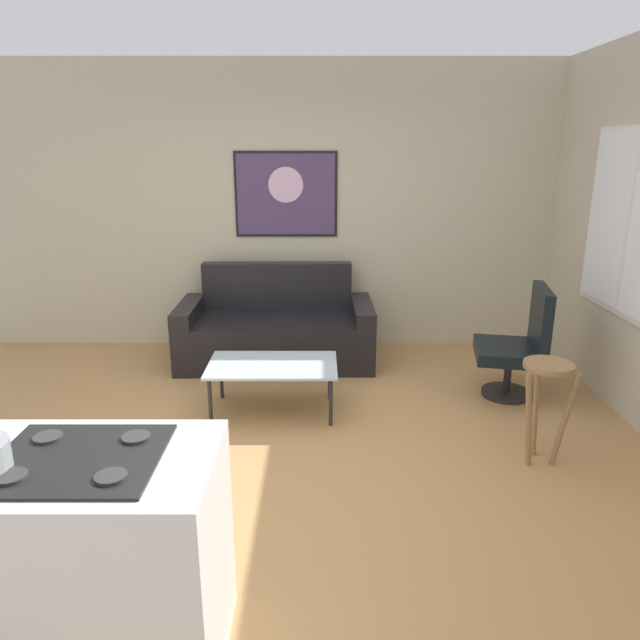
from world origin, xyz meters
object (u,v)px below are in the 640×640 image
object	(u,v)px
couch	(278,331)
bar_stool	(548,388)
coffee_table	(274,367)
armchair	(522,345)
wall_painting	(287,194)

from	to	relation	value
couch	bar_stool	xyz separation A→B (m)	(1.86, -1.91, 0.23)
coffee_table	bar_stool	xyz separation A→B (m)	(1.80, -0.76, 0.16)
armchair	bar_stool	bearing A→B (deg)	-100.39
couch	armchair	bearing A→B (deg)	-22.76
couch	coffee_table	size ratio (longest dim) A/B	1.86
armchair	wall_painting	bearing A→B (deg)	145.51
coffee_table	wall_painting	distance (m)	2.02
bar_stool	wall_painting	size ratio (longest dim) A/B	0.68
couch	wall_painting	size ratio (longest dim) A/B	1.83
coffee_table	wall_painting	bearing A→B (deg)	88.91
coffee_table	armchair	distance (m)	2.02
armchair	wall_painting	size ratio (longest dim) A/B	0.93
armchair	wall_painting	world-z (taller)	wall_painting
coffee_table	wall_painting	xyz separation A→B (m)	(0.03, 1.63, 1.19)
armchair	wall_painting	xyz separation A→B (m)	(-1.96, 1.35, 1.09)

